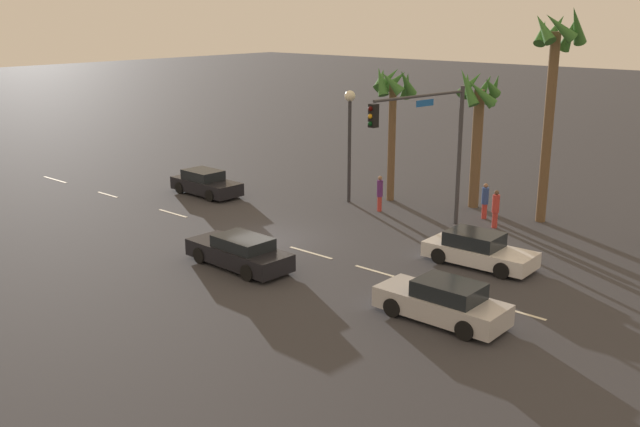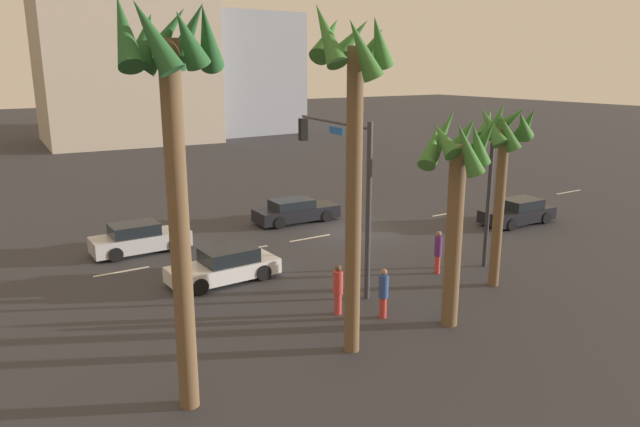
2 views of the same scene
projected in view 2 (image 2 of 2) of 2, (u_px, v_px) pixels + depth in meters
name	position (u px, v px, depth m)	size (l,w,h in m)	color
ground_plane	(354.00, 230.00, 30.65)	(220.00, 220.00, 0.00)	#333338
lane_stripe_0	(569.00, 192.00, 39.97)	(2.56, 0.14, 0.01)	silver
lane_stripe_1	(514.00, 202.00, 37.07)	(1.87, 0.14, 0.01)	silver
lane_stripe_2	(446.00, 214.00, 34.07)	(2.18, 0.14, 0.01)	silver
lane_stripe_3	(310.00, 238.00, 29.26)	(2.34, 0.14, 0.01)	silver
lane_stripe_4	(245.00, 250.00, 27.40)	(2.37, 0.14, 0.01)	silver
lane_stripe_5	(122.00, 272.00, 24.49)	(2.29, 0.14, 0.01)	silver
car_0	(139.00, 239.00, 26.92)	(4.37, 1.81, 1.39)	#B7B7BC
car_1	(518.00, 212.00, 31.86)	(4.35, 1.93, 1.35)	black
car_2	(296.00, 211.00, 32.17)	(4.73, 1.93, 1.29)	black
car_3	(225.00, 266.00, 23.32)	(4.43, 1.97, 1.32)	silver
traffic_signal	(342.00, 171.00, 22.41)	(0.98, 6.09, 6.50)	#38383D
streetlamp	(491.00, 171.00, 24.17)	(0.56, 0.56, 5.86)	#2D2D33
pedestrian_0	(383.00, 292.00, 19.80)	(0.35, 0.35, 1.76)	#BF3833
pedestrian_1	(438.00, 251.00, 24.07)	(0.31, 0.31, 1.82)	#BF3833
pedestrian_2	(338.00, 288.00, 20.09)	(0.48, 0.48, 1.79)	#BF3833
palm_tree_0	(456.00, 174.00, 18.31)	(2.60, 2.62, 7.16)	brown
palm_tree_1	(352.00, 110.00, 15.96)	(2.30, 2.56, 10.07)	brown
palm_tree_2	(504.00, 145.00, 21.65)	(2.42, 2.39, 7.08)	brown
palm_tree_3	(172.00, 117.00, 13.11)	(2.61, 2.51, 9.96)	brown
building_0	(220.00, 74.00, 76.46)	(15.47, 17.62, 14.74)	gray
building_1	(123.00, 57.00, 65.41)	(17.85, 14.95, 18.72)	#B2A38E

